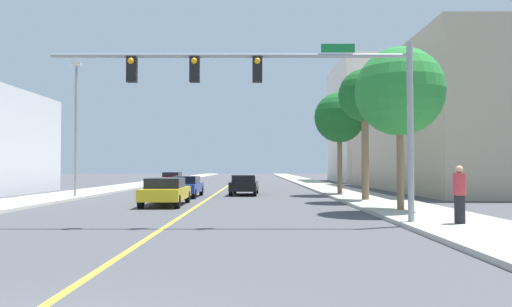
{
  "coord_description": "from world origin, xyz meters",
  "views": [
    {
      "loc": [
        2.88,
        -4.28,
        1.89
      ],
      "look_at": [
        3.01,
        21.48,
        2.67
      ],
      "focal_mm": 32.54,
      "sensor_mm": 36.0,
      "label": 1
    }
  ],
  "objects_px": {
    "street_lamp": "(73,122)",
    "palm_near": "(397,92)",
    "palm_far": "(337,118)",
    "pedestrian": "(457,194)",
    "car_yellow": "(163,191)",
    "car_red": "(169,179)",
    "palm_mid": "(362,97)",
    "car_black": "(242,185)",
    "traffic_signal_mast": "(279,85)",
    "car_blue": "(184,186)"
  },
  "relations": [
    {
      "from": "car_black",
      "to": "car_red",
      "type": "bearing_deg",
      "value": 117.72
    },
    {
      "from": "car_yellow",
      "to": "car_red",
      "type": "bearing_deg",
      "value": 98.73
    },
    {
      "from": "traffic_signal_mast",
      "to": "street_lamp",
      "type": "height_order",
      "value": "street_lamp"
    },
    {
      "from": "traffic_signal_mast",
      "to": "palm_far",
      "type": "xyz_separation_m",
      "value": [
        4.82,
        16.3,
        0.68
      ]
    },
    {
      "from": "car_yellow",
      "to": "car_blue",
      "type": "relative_size",
      "value": 1.03
    },
    {
      "from": "traffic_signal_mast",
      "to": "car_black",
      "type": "distance_m",
      "value": 17.46
    },
    {
      "from": "traffic_signal_mast",
      "to": "car_yellow",
      "type": "height_order",
      "value": "traffic_signal_mast"
    },
    {
      "from": "traffic_signal_mast",
      "to": "palm_mid",
      "type": "distance_m",
      "value": 11.49
    },
    {
      "from": "palm_near",
      "to": "car_yellow",
      "type": "xyz_separation_m",
      "value": [
        -10.44,
        3.92,
        -4.3
      ]
    },
    {
      "from": "palm_near",
      "to": "palm_far",
      "type": "xyz_separation_m",
      "value": [
        -0.3,
        12.15,
        0.23
      ]
    },
    {
      "from": "palm_mid",
      "to": "car_yellow",
      "type": "bearing_deg",
      "value": -168.33
    },
    {
      "from": "car_yellow",
      "to": "pedestrian",
      "type": "xyz_separation_m",
      "value": [
        10.81,
        -8.63,
        0.33
      ]
    },
    {
      "from": "car_black",
      "to": "palm_mid",
      "type": "bearing_deg",
      "value": -42.7
    },
    {
      "from": "palm_mid",
      "to": "car_red",
      "type": "height_order",
      "value": "palm_mid"
    },
    {
      "from": "palm_far",
      "to": "car_blue",
      "type": "relative_size",
      "value": 1.53
    },
    {
      "from": "palm_near",
      "to": "palm_mid",
      "type": "relative_size",
      "value": 0.94
    },
    {
      "from": "traffic_signal_mast",
      "to": "palm_mid",
      "type": "bearing_deg",
      "value": 63.46
    },
    {
      "from": "palm_far",
      "to": "car_black",
      "type": "distance_m",
      "value": 7.92
    },
    {
      "from": "traffic_signal_mast",
      "to": "pedestrian",
      "type": "distance_m",
      "value": 6.54
    },
    {
      "from": "street_lamp",
      "to": "palm_mid",
      "type": "relative_size",
      "value": 1.14
    },
    {
      "from": "street_lamp",
      "to": "car_yellow",
      "type": "xyz_separation_m",
      "value": [
        6.39,
        -4.8,
        -3.91
      ]
    },
    {
      "from": "traffic_signal_mast",
      "to": "street_lamp",
      "type": "xyz_separation_m",
      "value": [
        -11.71,
        12.88,
        0.06
      ]
    },
    {
      "from": "palm_mid",
      "to": "car_red",
      "type": "bearing_deg",
      "value": 122.11
    },
    {
      "from": "car_black",
      "to": "car_yellow",
      "type": "distance_m",
      "value": 9.61
    },
    {
      "from": "car_blue",
      "to": "pedestrian",
      "type": "distance_m",
      "value": 18.62
    },
    {
      "from": "street_lamp",
      "to": "pedestrian",
      "type": "relative_size",
      "value": 4.51
    },
    {
      "from": "palm_far",
      "to": "car_black",
      "type": "bearing_deg",
      "value": 174.29
    },
    {
      "from": "palm_near",
      "to": "pedestrian",
      "type": "bearing_deg",
      "value": -85.51
    },
    {
      "from": "street_lamp",
      "to": "car_blue",
      "type": "distance_m",
      "value": 7.71
    },
    {
      "from": "street_lamp",
      "to": "palm_near",
      "type": "height_order",
      "value": "street_lamp"
    },
    {
      "from": "palm_near",
      "to": "car_red",
      "type": "relative_size",
      "value": 1.52
    },
    {
      "from": "palm_mid",
      "to": "palm_far",
      "type": "relative_size",
      "value": 1.04
    },
    {
      "from": "street_lamp",
      "to": "car_blue",
      "type": "xyz_separation_m",
      "value": [
        6.41,
        1.73,
        -3.92
      ]
    },
    {
      "from": "traffic_signal_mast",
      "to": "palm_mid",
      "type": "xyz_separation_m",
      "value": [
        5.11,
        10.23,
        1.17
      ]
    },
    {
      "from": "street_lamp",
      "to": "car_black",
      "type": "distance_m",
      "value": 11.55
    },
    {
      "from": "pedestrian",
      "to": "car_black",
      "type": "bearing_deg",
      "value": -157.07
    },
    {
      "from": "car_yellow",
      "to": "pedestrian",
      "type": "distance_m",
      "value": 13.84
    },
    {
      "from": "car_blue",
      "to": "traffic_signal_mast",
      "type": "bearing_deg",
      "value": -69.4
    },
    {
      "from": "palm_near",
      "to": "car_yellow",
      "type": "distance_m",
      "value": 11.95
    },
    {
      "from": "palm_near",
      "to": "pedestrian",
      "type": "relative_size",
      "value": 3.74
    },
    {
      "from": "car_yellow",
      "to": "palm_far",
      "type": "bearing_deg",
      "value": 38.11
    },
    {
      "from": "car_yellow",
      "to": "pedestrian",
      "type": "relative_size",
      "value": 2.57
    },
    {
      "from": "palm_mid",
      "to": "car_yellow",
      "type": "height_order",
      "value": "palm_mid"
    },
    {
      "from": "palm_mid",
      "to": "car_black",
      "type": "distance_m",
      "value": 10.77
    },
    {
      "from": "palm_near",
      "to": "car_red",
      "type": "distance_m",
      "value": 33.48
    },
    {
      "from": "street_lamp",
      "to": "palm_mid",
      "type": "height_order",
      "value": "street_lamp"
    },
    {
      "from": "traffic_signal_mast",
      "to": "pedestrian",
      "type": "bearing_deg",
      "value": -5.78
    },
    {
      "from": "pedestrian",
      "to": "car_blue",
      "type": "bearing_deg",
      "value": -143.79
    },
    {
      "from": "palm_far",
      "to": "pedestrian",
      "type": "xyz_separation_m",
      "value": [
        0.67,
        -16.86,
        -4.2
      ]
    },
    {
      "from": "car_red",
      "to": "pedestrian",
      "type": "xyz_separation_m",
      "value": [
        15.21,
        -34.41,
        0.33
      ]
    }
  ]
}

